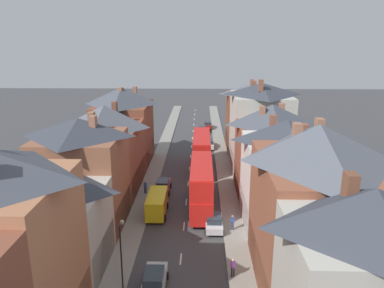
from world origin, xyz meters
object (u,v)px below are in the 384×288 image
at_px(car_parked_right_a, 209,144).
at_px(double_decker_bus_lead, 202,152).
at_px(pedestrian_mid_left, 232,222).
at_px(pedestrian_mid_right, 145,187).
at_px(car_parked_left_b, 208,125).
at_px(car_mid_white, 163,186).
at_px(car_near_blue, 214,222).
at_px(street_lamp, 121,252).
at_px(pedestrian_near_right, 233,267).
at_px(double_decker_bus_mid_street, 201,185).
at_px(delivery_van, 157,203).
at_px(car_near_silver, 154,281).
at_px(car_parked_left_a, 202,129).

bearing_deg(car_parked_right_a, double_decker_bus_lead, -96.50).
relative_size(pedestrian_mid_left, pedestrian_mid_right, 1.00).
bearing_deg(car_parked_left_b, car_mid_white, -100.05).
xyz_separation_m(double_decker_bus_lead, car_near_blue, (1.31, -18.05, -2.02)).
bearing_deg(pedestrian_mid_left, street_lamp, -134.57).
height_order(pedestrian_near_right, pedestrian_mid_left, same).
height_order(double_decker_bus_lead, double_decker_bus_mid_street, same).
distance_m(car_near_blue, delivery_van, 6.96).
xyz_separation_m(double_decker_bus_mid_street, car_near_silver, (-3.59, -14.77, -1.98)).
bearing_deg(street_lamp, pedestrian_mid_right, 92.98).
height_order(car_parked_left_b, car_mid_white, car_parked_left_b).
xyz_separation_m(delivery_van, pedestrian_mid_right, (-2.11, 5.56, -0.30)).
distance_m(car_mid_white, pedestrian_mid_left, 12.78).
xyz_separation_m(car_parked_left_b, pedestrian_mid_left, (1.84, -44.91, 0.21)).
bearing_deg(car_parked_right_a, car_near_silver, -97.09).
distance_m(double_decker_bus_mid_street, delivery_van, 5.43).
height_order(car_near_silver, car_parked_right_a, car_near_silver).
relative_size(car_mid_white, pedestrian_mid_right, 2.71).
bearing_deg(car_parked_right_a, pedestrian_mid_left, -86.49).
bearing_deg(car_mid_white, pedestrian_mid_left, -51.02).
bearing_deg(pedestrian_mid_right, car_parked_right_a, 68.29).
relative_size(double_decker_bus_mid_street, delivery_van, 2.08).
height_order(double_decker_bus_lead, pedestrian_near_right, double_decker_bus_lead).
xyz_separation_m(car_parked_left_b, pedestrian_mid_right, (-8.31, -35.83, 0.21)).
height_order(car_near_blue, car_mid_white, car_mid_white).
distance_m(car_mid_white, street_lamp, 19.45).
bearing_deg(car_near_silver, street_lamp, 177.75).
xyz_separation_m(car_near_silver, pedestrian_near_right, (6.17, 1.69, 0.20)).
xyz_separation_m(car_near_blue, car_parked_left_a, (-1.30, 40.61, 0.01)).
bearing_deg(double_decker_bus_mid_street, double_decker_bus_lead, 90.00).
bearing_deg(double_decker_bus_mid_street, pedestrian_near_right, -78.83).
bearing_deg(pedestrian_near_right, car_near_silver, -164.67).
xyz_separation_m(double_decker_bus_mid_street, pedestrian_mid_left, (3.15, -5.35, -1.78)).
distance_m(double_decker_bus_lead, car_near_silver, 28.18).
distance_m(double_decker_bus_mid_street, car_near_blue, 5.50).
bearing_deg(car_parked_left_a, double_decker_bus_mid_street, -90.01).
bearing_deg(street_lamp, double_decker_bus_mid_street, 67.63).
bearing_deg(car_parked_right_a, car_near_blue, -90.00).
bearing_deg(car_near_blue, double_decker_bus_lead, 94.15).
relative_size(delivery_van, pedestrian_mid_right, 3.23).
bearing_deg(car_near_silver, pedestrian_mid_right, 100.44).
bearing_deg(car_near_silver, pedestrian_mid_left, 54.44).
bearing_deg(pedestrian_near_right, car_mid_white, 112.93).
xyz_separation_m(delivery_van, street_lamp, (-1.15, -12.84, 1.90)).
relative_size(car_parked_left_a, pedestrian_mid_left, 2.39).
relative_size(pedestrian_mid_left, street_lamp, 0.29).
bearing_deg(street_lamp, car_near_blue, 52.93).
distance_m(pedestrian_mid_left, street_lamp, 13.28).
bearing_deg(delivery_van, double_decker_bus_mid_street, 20.55).
bearing_deg(car_parked_left_a, car_near_silver, -94.08).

